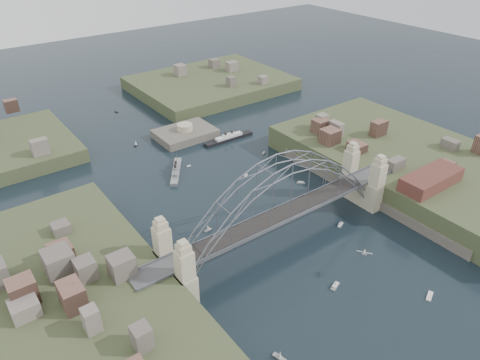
% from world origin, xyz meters
% --- Properties ---
extents(ground, '(500.00, 500.00, 0.00)m').
position_xyz_m(ground, '(0.00, 0.00, 0.00)').
color(ground, black).
rests_on(ground, ground).
extents(bridge, '(84.00, 13.80, 24.60)m').
position_xyz_m(bridge, '(0.00, 0.00, 12.32)').
color(bridge, '#4A4B4D').
rests_on(bridge, ground).
extents(shore_west, '(50.50, 90.00, 12.00)m').
position_xyz_m(shore_west, '(-57.32, 0.00, 1.97)').
color(shore_west, '#394325').
rests_on(shore_west, ground).
extents(shore_east, '(50.50, 90.00, 12.00)m').
position_xyz_m(shore_east, '(57.32, 0.00, 1.97)').
color(shore_east, '#394325').
rests_on(shore_east, ground).
extents(headland_ne, '(70.00, 55.00, 9.50)m').
position_xyz_m(headland_ne, '(50.00, 110.00, 0.75)').
color(headland_ne, '#394325').
rests_on(headland_ne, ground).
extents(fort_island, '(22.00, 16.00, 9.40)m').
position_xyz_m(fort_island, '(12.00, 70.00, -0.34)').
color(fort_island, '#534D43').
rests_on(fort_island, ground).
extents(wharf_shed, '(20.00, 8.00, 4.00)m').
position_xyz_m(wharf_shed, '(44.00, -14.00, 10.00)').
color(wharf_shed, '#592D26').
rests_on(wharf_shed, shore_east).
extents(finger_pier, '(4.00, 22.00, 1.40)m').
position_xyz_m(finger_pier, '(39.00, -28.00, 0.70)').
color(finger_pier, '#4A4B4D').
rests_on(finger_pier, ground).
extents(naval_cruiser_near, '(11.79, 15.89, 5.28)m').
position_xyz_m(naval_cruiser_near, '(-4.70, 47.73, 0.82)').
color(naval_cruiser_near, gray).
rests_on(naval_cruiser_near, ground).
extents(naval_cruiser_far, '(6.20, 17.11, 5.75)m').
position_xyz_m(naval_cruiser_far, '(-26.26, 91.87, 0.89)').
color(naval_cruiser_far, gray).
rests_on(naval_cruiser_far, ground).
extents(ocean_liner, '(20.76, 3.16, 5.09)m').
position_xyz_m(ocean_liner, '(23.98, 57.79, 0.79)').
color(ocean_liner, black).
rests_on(ocean_liner, ground).
extents(aeroplane, '(2.31, 3.15, 0.53)m').
position_xyz_m(aeroplane, '(6.68, -21.99, 7.12)').
color(aeroplane, '#A1A2A8').
extents(small_boat_a, '(2.20, 1.01, 2.38)m').
position_xyz_m(small_boat_a, '(-13.35, 14.78, 0.90)').
color(small_boat_a, silver).
rests_on(small_boat_a, ground).
extents(small_boat_b, '(1.64, 1.03, 1.43)m').
position_xyz_m(small_boat_b, '(12.93, 32.28, 0.30)').
color(small_boat_b, silver).
rests_on(small_boat_b, ground).
extents(small_boat_c, '(3.35, 2.07, 1.43)m').
position_xyz_m(small_boat_c, '(-1.03, -20.98, 0.28)').
color(small_boat_c, silver).
rests_on(small_boat_c, ground).
extents(small_boat_d, '(2.05, 1.50, 1.43)m').
position_xyz_m(small_boat_d, '(27.85, 41.15, 0.29)').
color(small_boat_d, silver).
rests_on(small_boat_d, ground).
extents(small_boat_e, '(2.34, 3.26, 0.45)m').
position_xyz_m(small_boat_e, '(-31.75, 52.12, 0.15)').
color(small_boat_e, silver).
rests_on(small_boat_e, ground).
extents(small_boat_f, '(1.50, 0.64, 0.45)m').
position_xyz_m(small_boat_f, '(1.02, 49.10, 0.15)').
color(small_boat_f, silver).
rests_on(small_boat_f, ground).
extents(small_boat_g, '(3.35, 2.20, 0.45)m').
position_xyz_m(small_boat_g, '(14.03, -36.00, 0.15)').
color(small_boat_g, silver).
rests_on(small_boat_g, ground).
extents(small_boat_h, '(2.00, 1.95, 2.38)m').
position_xyz_m(small_boat_h, '(-6.70, 74.59, 0.92)').
color(small_boat_h, silver).
rests_on(small_boat_h, ground).
extents(small_boat_i, '(2.49, 2.45, 1.43)m').
position_xyz_m(small_boat_i, '(24.31, 17.90, 0.28)').
color(small_boat_i, silver).
rests_on(small_boat_i, ground).
extents(small_boat_j, '(1.65, 3.13, 2.38)m').
position_xyz_m(small_boat_j, '(-24.39, -28.18, 0.76)').
color(small_boat_j, silver).
rests_on(small_boat_j, ground).
extents(small_boat_k, '(1.07, 2.06, 0.45)m').
position_xyz_m(small_boat_k, '(0.43, 109.45, 0.15)').
color(small_boat_k, silver).
rests_on(small_boat_k, ground).
extents(small_boat_l, '(3.07, 1.74, 2.38)m').
position_xyz_m(small_boat_l, '(-37.28, 33.86, 0.77)').
color(small_boat_l, silver).
rests_on(small_boat_l, ground).
extents(small_boat_m, '(2.46, 1.51, 1.43)m').
position_xyz_m(small_boat_m, '(17.89, -5.11, 0.29)').
color(small_boat_m, silver).
rests_on(small_boat_m, ground).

